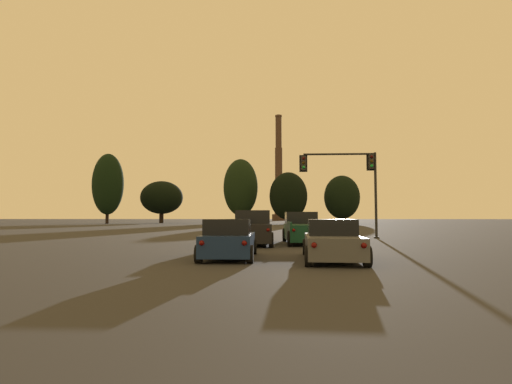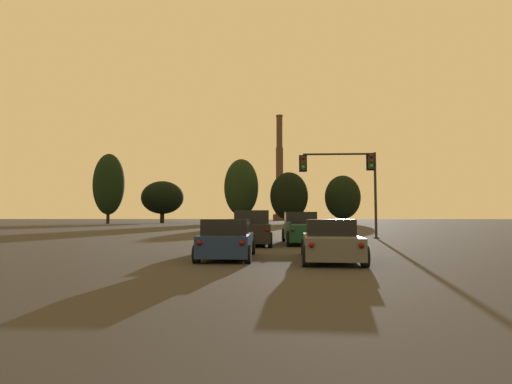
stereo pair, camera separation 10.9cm
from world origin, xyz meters
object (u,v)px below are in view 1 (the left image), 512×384
(pickup_truck_center_lane_front, at_px, (303,229))
(traffic_light_overhead_right, at_px, (350,172))
(sedan_center_lane_second, at_px, (332,241))
(suv_left_lane_front, at_px, (253,228))
(smokestack, at_px, (279,179))
(hatchback_left_lane_second, at_px, (229,240))

(pickup_truck_center_lane_front, relative_size, traffic_light_overhead_right, 0.90)
(sedan_center_lane_second, bearing_deg, suv_left_lane_front, 116.19)
(smokestack, bearing_deg, pickup_truck_center_lane_front, -89.62)
(sedan_center_lane_second, relative_size, traffic_light_overhead_right, 0.77)
(traffic_light_overhead_right, bearing_deg, hatchback_left_lane_second, -116.00)
(traffic_light_overhead_right, bearing_deg, suv_left_lane_front, -132.27)
(sedan_center_lane_second, xyz_separation_m, traffic_light_overhead_right, (3.34, 14.74, 4.06))
(suv_left_lane_front, xyz_separation_m, smokestack, (1.88, 146.50, 16.77))
(pickup_truck_center_lane_front, distance_m, smokestack, 145.99)
(traffic_light_overhead_right, bearing_deg, sedan_center_lane_second, -102.79)
(hatchback_left_lane_second, relative_size, suv_left_lane_front, 0.83)
(sedan_center_lane_second, bearing_deg, pickup_truck_center_lane_front, 95.37)
(sedan_center_lane_second, bearing_deg, hatchback_left_lane_second, 177.39)
(suv_left_lane_front, height_order, smokestack, smokestack)
(smokestack, bearing_deg, suv_left_lane_front, -90.73)
(suv_left_lane_front, bearing_deg, traffic_light_overhead_right, 45.26)
(sedan_center_lane_second, distance_m, smokestack, 154.92)
(pickup_truck_center_lane_front, bearing_deg, suv_left_lane_front, -154.96)
(hatchback_left_lane_second, bearing_deg, traffic_light_overhead_right, 62.87)
(sedan_center_lane_second, relative_size, smokestack, 0.11)
(sedan_center_lane_second, bearing_deg, traffic_light_overhead_right, 79.93)
(sedan_center_lane_second, xyz_separation_m, hatchback_left_lane_second, (-3.68, 0.34, -0.00))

